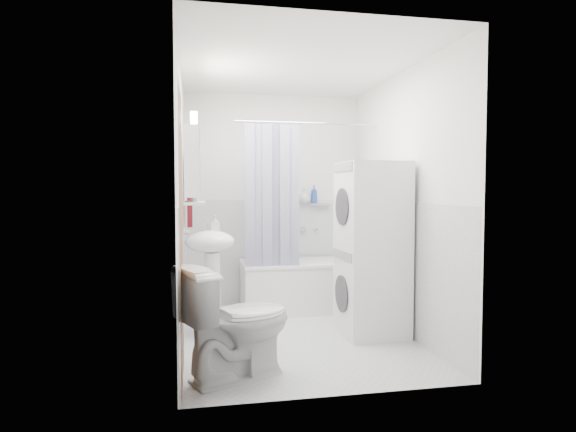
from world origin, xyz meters
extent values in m
plane|color=#B5B5B9|center=(0.00, 0.00, 0.00)|extent=(2.60, 2.60, 0.00)
plane|color=white|center=(0.00, 1.30, 1.20)|extent=(2.00, 0.00, 2.00)
plane|color=white|center=(0.00, -1.30, 1.20)|extent=(2.00, 0.00, 2.00)
plane|color=white|center=(-1.00, 0.00, 1.20)|extent=(0.00, 2.60, 2.60)
plane|color=white|center=(1.00, 0.00, 1.20)|extent=(0.00, 2.60, 2.60)
plane|color=white|center=(0.00, 0.00, 2.40)|extent=(2.60, 2.60, 0.00)
plane|color=white|center=(0.00, 1.29, 0.60)|extent=(1.98, 0.00, 1.98)
plane|color=white|center=(-0.99, 0.00, 0.60)|extent=(0.00, 2.58, 2.58)
plane|color=white|center=(0.99, 0.00, 0.60)|extent=(0.00, 2.58, 2.58)
plane|color=brown|center=(-0.98, -0.88, 1.00)|extent=(0.00, 2.00, 2.00)
cylinder|color=silver|center=(-0.95, -0.55, 1.00)|extent=(0.04, 0.04, 0.04)
cube|color=white|center=(0.30, 0.92, 0.25)|extent=(1.38, 0.65, 0.51)
cube|color=white|center=(0.30, 0.92, 0.52)|extent=(1.40, 0.67, 0.03)
cube|color=silver|center=(0.30, 0.92, 0.41)|extent=(1.20, 0.47, 0.20)
cylinder|color=silver|center=(0.50, 1.25, 0.86)|extent=(0.04, 0.12, 0.04)
cylinder|color=silver|center=(0.30, 0.65, 2.00)|extent=(1.58, 0.02, 0.02)
cube|color=#151C4A|center=(-0.35, 0.65, 1.25)|extent=(0.10, 0.02, 1.45)
cube|color=#151C4A|center=(-0.26, 0.65, 1.25)|extent=(0.10, 0.02, 1.45)
cube|color=#151C4A|center=(-0.17, 0.65, 1.25)|extent=(0.10, 0.02, 1.45)
cube|color=#151C4A|center=(-0.08, 0.65, 1.25)|extent=(0.10, 0.02, 1.45)
cube|color=#151C4A|center=(0.01, 0.65, 1.25)|extent=(0.10, 0.02, 1.45)
cube|color=#151C4A|center=(0.10, 0.65, 1.25)|extent=(0.10, 0.02, 1.45)
ellipsoid|color=white|center=(-0.76, 0.18, 0.85)|extent=(0.44, 0.37, 0.20)
cylinder|color=white|center=(-0.74, 0.18, 0.38)|extent=(0.14, 0.14, 0.75)
cylinder|color=silver|center=(-0.78, 0.32, 0.97)|extent=(0.03, 0.03, 0.14)
cylinder|color=silver|center=(-0.78, 0.28, 1.03)|extent=(0.02, 0.10, 0.02)
cube|color=white|center=(-0.91, 0.10, 1.55)|extent=(0.12, 0.50, 0.60)
cube|color=white|center=(-0.84, 0.10, 1.55)|extent=(0.01, 0.47, 0.57)
cube|color=#FFEABF|center=(-0.89, 0.10, 1.93)|extent=(0.06, 0.45, 0.06)
cube|color=silver|center=(-0.89, 0.10, 1.20)|extent=(0.18, 0.54, 0.02)
cube|color=silver|center=(0.55, 1.24, 1.15)|extent=(0.22, 0.06, 0.02)
cube|color=#550F13|center=(-0.94, 0.75, 1.30)|extent=(0.05, 0.30, 0.71)
cube|color=#550F13|center=(-0.91, 0.75, 1.63)|extent=(0.03, 0.27, 0.08)
cylinder|color=silver|center=(-0.95, 0.75, 1.67)|extent=(0.02, 0.04, 0.02)
cube|color=white|center=(0.68, -0.08, 0.39)|extent=(0.57, 0.57, 0.78)
cylinder|color=#2D2D33|center=(0.40, -0.08, 0.38)|extent=(0.03, 0.33, 0.33)
cube|color=gray|center=(0.40, -0.08, 0.73)|extent=(0.02, 0.49, 0.08)
cube|color=white|center=(0.68, -0.08, 1.17)|extent=(0.57, 0.57, 0.78)
cylinder|color=#2D2D33|center=(0.40, -0.08, 1.16)|extent=(0.03, 0.33, 0.33)
cube|color=gray|center=(0.40, -0.08, 1.52)|extent=(0.02, 0.49, 0.08)
imported|color=white|center=(-0.61, -0.87, 0.39)|extent=(0.91, 0.72, 0.78)
imported|color=gray|center=(-0.71, 0.25, 0.95)|extent=(0.08, 0.17, 0.08)
imported|color=gray|center=(-0.89, -0.05, 1.25)|extent=(0.07, 0.18, 0.07)
imported|color=gray|center=(-0.89, 0.22, 1.26)|extent=(0.10, 0.09, 0.10)
imported|color=gray|center=(0.35, 1.24, 1.23)|extent=(0.13, 0.17, 0.13)
imported|color=#254696|center=(0.47, 1.24, 1.20)|extent=(0.08, 0.21, 0.08)
camera|label=1|loc=(-0.88, -4.18, 1.31)|focal=30.00mm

